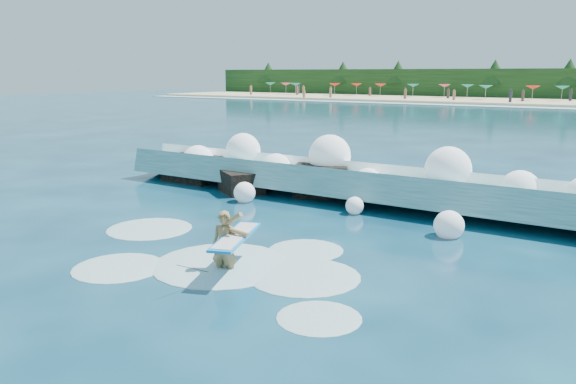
{
  "coord_description": "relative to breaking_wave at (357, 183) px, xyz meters",
  "views": [
    {
      "loc": [
        9.41,
        -10.02,
        4.25
      ],
      "look_at": [
        1.5,
        2.0,
        1.2
      ],
      "focal_mm": 35.0,
      "sensor_mm": 36.0,
      "label": 1
    }
  ],
  "objects": [
    {
      "name": "wave_spray",
      "position": [
        -0.4,
        -0.18,
        0.49
      ],
      "size": [
        15.03,
        4.21,
        2.23
      ],
      "color": "white",
      "rests_on": "ground"
    },
    {
      "name": "wet_band",
      "position": [
        -1.03,
        59.98,
        -0.52
      ],
      "size": [
        140.0,
        5.0,
        0.08
      ],
      "primitive_type": "cube",
      "color": "silver",
      "rests_on": "ground"
    },
    {
      "name": "ground",
      "position": [
        -1.03,
        -7.02,
        -0.56
      ],
      "size": [
        200.0,
        200.0,
        0.0
      ],
      "primitive_type": "plane",
      "color": "#07243D",
      "rests_on": "ground"
    },
    {
      "name": "surfer_with_board",
      "position": [
        0.87,
        -8.03,
        0.04
      ],
      "size": [
        1.26,
        2.84,
        1.63
      ],
      "color": "olive",
      "rests_on": "ground"
    },
    {
      "name": "breaking_wave",
      "position": [
        0.0,
        0.0,
        0.0
      ],
      "size": [
        18.7,
        2.88,
        1.61
      ],
      "color": "teal",
      "rests_on": "ground"
    },
    {
      "name": "rock_cluster",
      "position": [
        -4.43,
        -0.45,
        -0.15
      ],
      "size": [
        7.97,
        3.24,
        1.3
      ],
      "color": "black",
      "rests_on": "ground"
    },
    {
      "name": "surf_foam",
      "position": [
        0.26,
        -7.54,
        -0.56
      ],
      "size": [
        8.86,
        5.34,
        0.16
      ],
      "color": "silver",
      "rests_on": "ground"
    }
  ]
}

